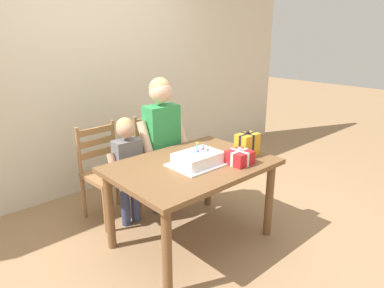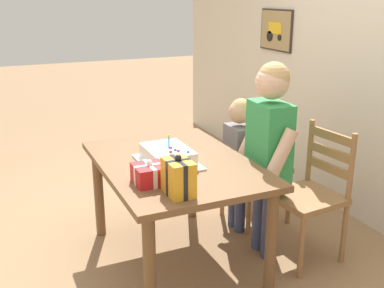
# 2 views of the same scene
# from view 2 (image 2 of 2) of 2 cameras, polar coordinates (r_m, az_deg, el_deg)

# --- Properties ---
(ground_plane) EXTENTS (20.00, 20.00, 0.00)m
(ground_plane) POSITION_cam_2_polar(r_m,az_deg,el_deg) (3.34, -1.98, -13.93)
(ground_plane) COLOR #997551
(back_wall) EXTENTS (6.40, 0.11, 2.60)m
(back_wall) POSITION_cam_2_polar(r_m,az_deg,el_deg) (3.78, 21.43, 9.75)
(back_wall) COLOR beige
(back_wall) RESTS_ON ground
(dining_table) EXTENTS (1.30, 0.92, 0.73)m
(dining_table) POSITION_cam_2_polar(r_m,az_deg,el_deg) (3.05, -2.10, -3.88)
(dining_table) COLOR brown
(dining_table) RESTS_ON ground
(birthday_cake) EXTENTS (0.44, 0.34, 0.19)m
(birthday_cake) POSITION_cam_2_polar(r_m,az_deg,el_deg) (2.97, -2.98, -1.48)
(birthday_cake) COLOR silver
(birthday_cake) RESTS_ON dining_table
(gift_box_red_large) EXTENTS (0.20, 0.14, 0.23)m
(gift_box_red_large) POSITION_cam_2_polar(r_m,az_deg,el_deg) (2.50, -1.67, -4.07)
(gift_box_red_large) COLOR gold
(gift_box_red_large) RESTS_ON dining_table
(gift_box_beside_cake) EXTENTS (0.19, 0.18, 0.15)m
(gift_box_beside_cake) POSITION_cam_2_polar(r_m,az_deg,el_deg) (2.67, -5.16, -3.68)
(gift_box_beside_cake) COLOR red
(gift_box_beside_cake) RESTS_ON dining_table
(chair_left) EXTENTS (0.45, 0.45, 0.92)m
(chair_left) POSITION_cam_2_polar(r_m,az_deg,el_deg) (3.75, 8.37, -2.43)
(chair_left) COLOR #996B42
(chair_left) RESTS_ON ground
(chair_right) EXTENTS (0.46, 0.46, 0.92)m
(chair_right) POSITION_cam_2_polar(r_m,az_deg,el_deg) (3.28, 14.27, -5.89)
(chair_right) COLOR #996B42
(chair_right) RESTS_ON ground
(child_older) EXTENTS (0.50, 0.29, 1.35)m
(child_older) POSITION_cam_2_polar(r_m,az_deg,el_deg) (3.12, 9.35, 0.22)
(child_older) COLOR #38426B
(child_older) RESTS_ON ground
(child_younger) EXTENTS (0.38, 0.22, 1.04)m
(child_younger) POSITION_cam_2_polar(r_m,az_deg,el_deg) (3.50, 5.67, -1.00)
(child_younger) COLOR #38426B
(child_younger) RESTS_ON ground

